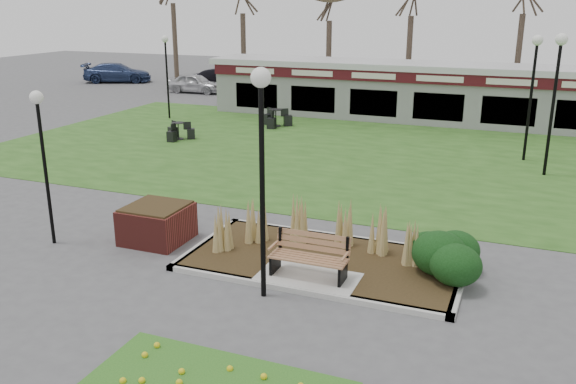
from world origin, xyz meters
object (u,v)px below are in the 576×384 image
at_px(lamp_post_near_left, 41,134).
at_px(lamp_post_far_left, 166,59).
at_px(brick_planter, 157,223).
at_px(lamp_post_mid_right, 557,74).
at_px(car_blue, 117,73).
at_px(lamp_post_far_right, 534,70).
at_px(bistro_set_b, 276,121).
at_px(car_black, 224,78).
at_px(park_bench, 310,255).
at_px(bistro_set_a, 179,134).
at_px(lamp_post_mid_left, 262,134).
at_px(car_silver, 195,83).
at_px(food_pavilion, 443,93).

xyz_separation_m(lamp_post_near_left, lamp_post_far_left, (-6.57, 15.82, 0.26)).
relative_size(brick_planter, lamp_post_near_left, 0.39).
xyz_separation_m(lamp_post_mid_right, car_blue, (-29.79, 15.75, -2.83)).
bearing_deg(lamp_post_far_right, bistro_set_b, 167.29).
distance_m(brick_planter, lamp_post_mid_right, 14.12).
height_order(lamp_post_far_left, car_black, lamp_post_far_left).
distance_m(park_bench, lamp_post_far_left, 20.55).
relative_size(bistro_set_a, car_blue, 0.28).
relative_size(lamp_post_near_left, car_black, 0.92).
bearing_deg(lamp_post_far_left, lamp_post_mid_left, -52.46).
bearing_deg(car_black, brick_planter, -157.04).
relative_size(car_silver, car_black, 0.90).
distance_m(park_bench, lamp_post_near_left, 7.12).
distance_m(lamp_post_mid_left, car_silver, 30.01).
bearing_deg(lamp_post_near_left, car_black, 108.75).
xyz_separation_m(lamp_post_mid_left, bistro_set_a, (-9.56, 12.30, -3.16)).
bearing_deg(car_blue, bistro_set_a, -159.92).
bearing_deg(bistro_set_b, lamp_post_far_left, -179.19).
bearing_deg(lamp_post_mid_left, food_pavilion, 88.23).
xyz_separation_m(lamp_post_mid_right, bistro_set_b, (-12.16, 4.54, -3.25)).
bearing_deg(car_black, food_pavilion, -114.81).
xyz_separation_m(food_pavilion, lamp_post_mid_left, (-0.64, -20.76, 1.95)).
relative_size(lamp_post_far_right, car_black, 1.12).
xyz_separation_m(lamp_post_near_left, car_blue, (-18.21, 27.11, -2.09)).
bearing_deg(lamp_post_near_left, bistro_set_a, 106.50).
relative_size(brick_planter, food_pavilion, 0.06).
xyz_separation_m(park_bench, car_black, (-15.97, 26.75, 0.10)).
xyz_separation_m(lamp_post_far_left, car_black, (-2.64, 11.30, -2.39)).
bearing_deg(car_blue, lamp_post_far_right, -138.93).
relative_size(lamp_post_mid_left, bistro_set_b, 3.01).
bearing_deg(food_pavilion, lamp_post_far_left, -162.26).
height_order(lamp_post_mid_right, car_silver, lamp_post_mid_right).
distance_m(food_pavilion, lamp_post_near_left, 21.23).
xyz_separation_m(brick_planter, bistro_set_a, (-5.80, 10.50, -0.21)).
height_order(park_bench, lamp_post_mid_right, lamp_post_mid_right).
relative_size(lamp_post_near_left, lamp_post_mid_left, 0.82).
relative_size(lamp_post_far_right, bistro_set_b, 3.01).
distance_m(food_pavilion, lamp_post_mid_right, 10.17).
height_order(lamp_post_far_left, bistro_set_b, lamp_post_far_left).
distance_m(bistro_set_b, car_silver, 12.75).
height_order(bistro_set_a, car_black, car_black).
bearing_deg(park_bench, brick_planter, 170.31).
distance_m(brick_planter, car_blue, 33.15).
relative_size(food_pavilion, lamp_post_far_right, 5.23).
bearing_deg(car_blue, bistro_set_b, -146.00).
bearing_deg(bistro_set_b, car_silver, 137.68).
bearing_deg(lamp_post_near_left, food_pavilion, 71.39).
bearing_deg(bistro_set_a, brick_planter, -61.09).
distance_m(park_bench, car_blue, 36.59).
height_order(lamp_post_mid_left, car_silver, lamp_post_mid_left).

